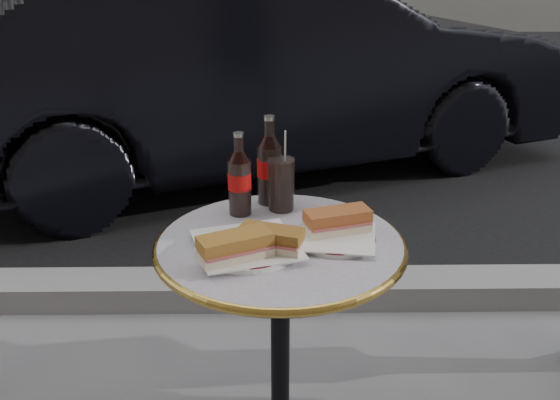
{
  "coord_description": "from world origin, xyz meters",
  "views": [
    {
      "loc": [
        -0.02,
        -1.37,
        1.42
      ],
      "look_at": [
        0.0,
        0.05,
        0.82
      ],
      "focal_mm": 40.0,
      "sensor_mm": 36.0,
      "label": 1
    }
  ],
  "objects_px": {
    "bistro_table": "(280,363)",
    "parked_car": "(256,66)",
    "plate_right": "(337,239)",
    "cola_bottle_left": "(239,174)",
    "cola_bottle_right": "(270,160)",
    "plate_left": "(247,248)",
    "cola_glass": "(281,184)"
  },
  "relations": [
    {
      "from": "cola_bottle_right",
      "to": "parked_car",
      "type": "xyz_separation_m",
      "value": [
        -0.09,
        2.34,
        -0.19
      ]
    },
    {
      "from": "cola_bottle_left",
      "to": "parked_car",
      "type": "relative_size",
      "value": 0.06
    },
    {
      "from": "bistro_table",
      "to": "plate_left",
      "type": "xyz_separation_m",
      "value": [
        -0.08,
        -0.05,
        0.37
      ]
    },
    {
      "from": "cola_bottle_left",
      "to": "cola_glass",
      "type": "relative_size",
      "value": 1.55
    },
    {
      "from": "plate_right",
      "to": "cola_bottle_right",
      "type": "height_order",
      "value": "cola_bottle_right"
    },
    {
      "from": "cola_bottle_right",
      "to": "cola_glass",
      "type": "height_order",
      "value": "cola_bottle_right"
    },
    {
      "from": "bistro_table",
      "to": "cola_bottle_right",
      "type": "distance_m",
      "value": 0.55
    },
    {
      "from": "plate_left",
      "to": "cola_bottle_right",
      "type": "distance_m",
      "value": 0.32
    },
    {
      "from": "bistro_table",
      "to": "cola_bottle_left",
      "type": "height_order",
      "value": "cola_bottle_left"
    },
    {
      "from": "cola_bottle_right",
      "to": "parked_car",
      "type": "relative_size",
      "value": 0.06
    },
    {
      "from": "bistro_table",
      "to": "plate_right",
      "type": "distance_m",
      "value": 0.4
    },
    {
      "from": "cola_bottle_left",
      "to": "parked_car",
      "type": "height_order",
      "value": "parked_car"
    },
    {
      "from": "plate_right",
      "to": "parked_car",
      "type": "distance_m",
      "value": 2.61
    },
    {
      "from": "cola_bottle_right",
      "to": "plate_right",
      "type": "bearing_deg",
      "value": -56.2
    },
    {
      "from": "cola_bottle_left",
      "to": "plate_left",
      "type": "bearing_deg",
      "value": -83.39
    },
    {
      "from": "plate_right",
      "to": "parked_car",
      "type": "relative_size",
      "value": 0.05
    },
    {
      "from": "parked_car",
      "to": "bistro_table",
      "type": "bearing_deg",
      "value": 160.9
    },
    {
      "from": "plate_left",
      "to": "cola_glass",
      "type": "relative_size",
      "value": 1.68
    },
    {
      "from": "cola_glass",
      "to": "parked_car",
      "type": "distance_m",
      "value": 2.4
    },
    {
      "from": "parked_car",
      "to": "plate_left",
      "type": "bearing_deg",
      "value": 159.1
    },
    {
      "from": "plate_left",
      "to": "cola_bottle_left",
      "type": "distance_m",
      "value": 0.24
    },
    {
      "from": "cola_bottle_left",
      "to": "cola_bottle_right",
      "type": "relative_size",
      "value": 0.91
    },
    {
      "from": "cola_glass",
      "to": "plate_left",
      "type": "bearing_deg",
      "value": -109.32
    },
    {
      "from": "bistro_table",
      "to": "parked_car",
      "type": "relative_size",
      "value": 0.18
    },
    {
      "from": "bistro_table",
      "to": "plate_left",
      "type": "bearing_deg",
      "value": -148.24
    },
    {
      "from": "bistro_table",
      "to": "parked_car",
      "type": "distance_m",
      "value": 2.61
    },
    {
      "from": "plate_left",
      "to": "parked_car",
      "type": "relative_size",
      "value": 0.06
    },
    {
      "from": "bistro_table",
      "to": "cola_bottle_right",
      "type": "relative_size",
      "value": 2.93
    },
    {
      "from": "plate_left",
      "to": "cola_glass",
      "type": "height_order",
      "value": "cola_glass"
    },
    {
      "from": "bistro_table",
      "to": "cola_glass",
      "type": "height_order",
      "value": "cola_glass"
    },
    {
      "from": "bistro_table",
      "to": "plate_right",
      "type": "height_order",
      "value": "plate_right"
    },
    {
      "from": "cola_bottle_left",
      "to": "parked_car",
      "type": "distance_m",
      "value": 2.43
    }
  ]
}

